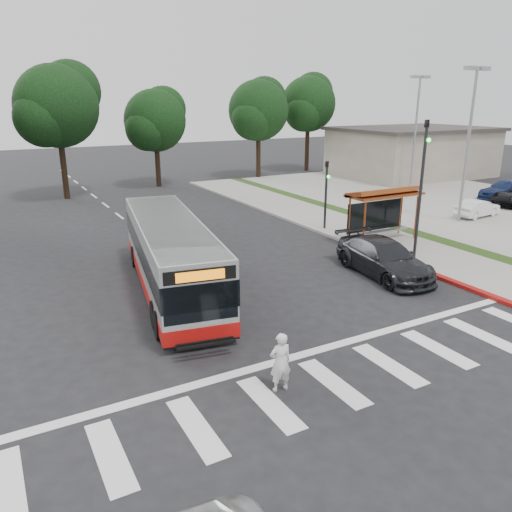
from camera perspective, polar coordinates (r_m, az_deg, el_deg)
ground at (r=17.83m, az=-0.99°, el=-6.83°), size 140.00×140.00×0.00m
sidewalk_east at (r=29.97m, az=10.55°, el=3.16°), size 4.00×40.00×0.12m
curb_east at (r=28.77m, az=7.45°, el=2.74°), size 0.30×40.00×0.15m
curb_east_red at (r=21.91m, az=22.98°, el=-3.32°), size 0.32×6.00×0.15m
parking_lot at (r=39.76m, az=22.32°, el=5.65°), size 18.00×36.00×0.10m
commercial_building at (r=52.53m, az=17.36°, el=11.15°), size 14.00×10.00×4.40m
building_roof_cap at (r=52.36m, az=17.60°, el=13.69°), size 14.60×10.60×0.30m
crosswalk_ladder at (r=14.11m, az=8.84°, el=-14.10°), size 18.00×2.60×0.01m
bus_shelter at (r=27.23m, az=14.33°, el=6.41°), size 4.20×1.60×2.86m
traffic_signal_ne_tall at (r=23.62m, az=18.41°, el=8.19°), size 0.18×0.37×6.50m
traffic_signal_ne_short at (r=29.00m, az=8.03°, el=7.69°), size 0.18×0.37×4.00m
lot_light_front at (r=32.71m, az=23.30°, el=13.64°), size 1.90×0.35×9.01m
lot_light_mid at (r=43.82m, az=17.89°, el=14.85°), size 1.90×0.35×9.01m
tree_ne_a at (r=48.58m, az=0.32°, el=16.42°), size 6.16×5.74×9.30m
tree_ne_b at (r=53.97m, az=6.03°, el=17.00°), size 6.16×5.74×10.02m
tree_north_a at (r=40.84m, az=-21.73°, el=15.76°), size 6.60×6.15×10.17m
tree_north_b at (r=44.60m, az=-11.39°, el=15.05°), size 5.72×5.33×8.43m
transit_bus at (r=19.97m, az=-9.72°, el=-0.05°), size 4.23×11.14×2.82m
pedestrian at (r=13.25m, az=2.80°, el=-12.03°), size 0.64×0.45×1.65m
dark_sedan at (r=22.29m, az=14.40°, el=-0.21°), size 2.70×5.49×1.54m
parked_car_1 at (r=35.07m, az=23.97°, el=5.03°), size 3.51×1.53×1.12m
parked_car_3 at (r=42.33m, az=26.68°, el=6.77°), size 4.77×2.02×1.37m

